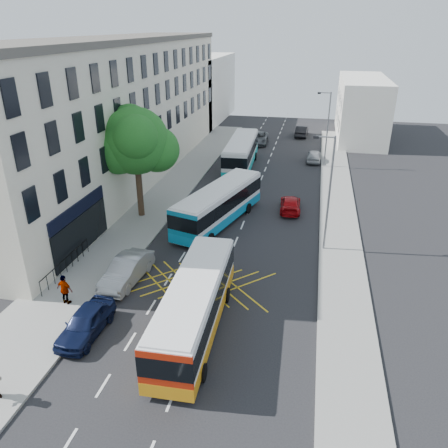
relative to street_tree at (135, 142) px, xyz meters
The scene contains 21 objects.
ground 18.33m from the street_tree, 60.38° to the right, with size 120.00×120.00×0.00m, color black.
pavement_left 6.22m from the street_tree, 73.47° to the left, with size 5.00×70.00×0.15m, color gray.
pavement_right 17.17m from the street_tree, ahead, with size 3.00×70.00×0.15m, color gray.
terrace_main 11.00m from the street_tree, 119.95° to the left, with size 8.30×45.00×13.50m.
terrace_far 40.43m from the street_tree, 97.81° to the left, with size 8.00×20.00×10.00m, color silver.
building_right 38.43m from the street_tree, 59.43° to the left, with size 6.00×18.00×8.00m, color silver.
street_tree is the anchor object (origin of this frame).
lamp_near 15.10m from the street_tree, 11.40° to the right, with size 1.45×0.15×8.00m.
lamp_far 22.57m from the street_tree, 49.19° to the left, with size 1.45×0.15×8.00m.
railings 11.22m from the street_tree, 97.02° to the right, with size 0.08×5.60×1.14m, color black, non-canonical shape.
bus_near 16.40m from the street_tree, 58.16° to the right, with size 2.79×10.37×2.90m.
bus_mid 8.09m from the street_tree, ahead, with size 5.35×10.93×3.00m.
bus_far 16.86m from the street_tree, 69.21° to the left, with size 3.17×11.39×3.17m.
motorbike 19.05m from the street_tree, 62.11° to the right, with size 0.84×2.29×2.06m.
parked_car_blue 16.11m from the street_tree, 78.90° to the right, with size 1.67×4.15×1.41m, color #0D1535.
parked_car_silver 11.49m from the street_tree, 73.22° to the right, with size 1.63×4.69×1.54m, color #929598.
red_hatchback 13.80m from the street_tree, 17.58° to the left, with size 1.69×4.15×1.21m, color #A5070B.
distant_car_grey 27.44m from the street_tree, 76.71° to the left, with size 2.43×5.26×1.46m, color #474B4F.
distant_car_silver 24.19m from the street_tree, 54.52° to the left, with size 1.60×3.98×1.36m, color #999CA0.
distant_car_dark 34.10m from the street_tree, 69.74° to the left, with size 1.58×4.54×1.50m, color black.
pedestrian_far 13.81m from the street_tree, 87.33° to the right, with size 1.06×0.44×1.81m, color gray.
Camera 1 is at (5.02, -16.14, 14.54)m, focal length 35.00 mm.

